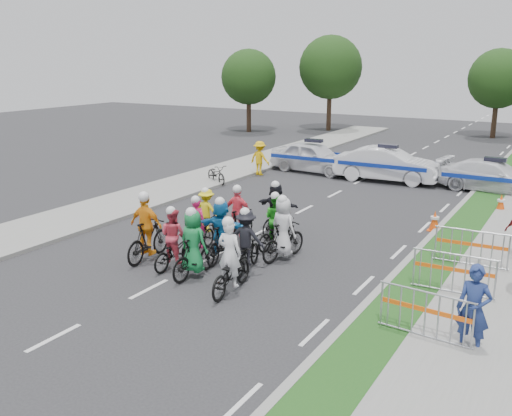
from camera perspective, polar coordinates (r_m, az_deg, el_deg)
The scene contains 31 objects.
ground at distance 14.80m, azimuth -10.65°, elevation -7.99°, with size 90.00×90.00×0.00m, color #28282B.
curb_right at distance 16.67m, azimuth 14.74°, elevation -5.36°, with size 0.20×60.00×0.12m, color gray.
grass_strip at distance 16.52m, azimuth 17.08°, elevation -5.75°, with size 1.20×60.00×0.11m, color #1A4E19.
sidewalk_right at distance 16.24m, azimuth 23.28°, elevation -6.64°, with size 2.40×60.00×0.13m, color gray.
sidewalk_left at distance 22.49m, azimuth -14.87°, elevation -0.10°, with size 3.00×60.00×0.13m, color gray.
rider_0 at distance 14.17m, azimuth -2.56°, elevation -5.96°, with size 0.86×1.99×1.98m.
rider_1 at distance 15.17m, azimuth -6.23°, elevation -4.20°, with size 0.83×1.86×1.94m.
rider_2 at distance 15.94m, azimuth -8.20°, elevation -3.64°, with size 0.75×1.75×1.78m.
rider_3 at distance 16.59m, azimuth -10.80°, elevation -2.58°, with size 1.06×1.99×2.06m.
rider_4 at distance 15.51m, azimuth -0.95°, elevation -3.86°, with size 1.10×1.87×1.82m.
rider_5 at distance 16.23m, azimuth -3.44°, elevation -2.66°, with size 1.56×1.86×1.92m.
rider_6 at distance 17.09m, azimuth -5.80°, elevation -2.56°, with size 0.76×1.78×1.77m.
rider_7 at distance 16.40m, azimuth 2.74°, elevation -2.66°, with size 0.90×1.91×1.94m.
rider_8 at distance 17.37m, azimuth 2.02°, elevation -1.92°, with size 0.89×1.83×1.79m.
rider_9 at distance 17.99m, azimuth -1.74°, elevation -1.17°, with size 0.95×1.78×1.86m.
rider_10 at distance 18.56m, azimuth -4.90°, elevation -0.91°, with size 0.94×1.64×1.66m.
rider_11 at distance 18.59m, azimuth 2.03°, elevation -0.45°, with size 1.48×1.77×1.84m.
police_car_0 at distance 29.15m, azimuth 5.76°, elevation 5.09°, with size 1.81×4.49×1.53m, color silver.
police_car_1 at distance 27.50m, azimuth 12.97°, elevation 4.25°, with size 1.68×4.82×1.59m, color silver.
police_car_2 at distance 26.73m, azimuth 22.68°, elevation 2.92°, with size 1.89×4.65×1.35m, color silver.
spectator_0 at distance 12.08m, azimuth 20.93°, elevation -9.44°, with size 0.67×0.44×1.83m, color navy.
marshal_hiviz at distance 28.26m, azimuth 0.38°, elevation 5.01°, with size 1.09×0.62×1.68m, color #E9B30C.
barrier_0 at distance 12.31m, azimuth 16.55°, elevation -10.40°, with size 2.00×0.50×1.12m, color #A5A8AD, non-canonical shape.
barrier_1 at distance 14.70m, azimuth 19.13°, elevation -6.40°, with size 2.00×0.50×1.12m, color #A5A8AD, non-canonical shape.
barrier_2 at distance 16.77m, azimuth 20.70°, elevation -3.92°, with size 2.00×0.50×1.12m, color #A5A8AD, non-canonical shape.
cone_0 at distance 20.12m, azimuth 17.43°, elevation -1.23°, with size 0.40×0.40×0.70m.
cone_1 at distance 23.39m, azimuth 23.29°, elevation 0.43°, with size 0.40×0.40×0.70m.
parked_bike at distance 26.43m, azimuth -3.99°, elevation 3.41°, with size 0.59×1.69×0.89m, color black.
tree_0 at distance 44.65m, azimuth -0.74°, elevation 12.96°, with size 4.20×4.20×6.30m.
tree_3 at distance 45.90m, azimuth 7.45°, elevation 13.77°, with size 4.90×4.90×7.35m.
tree_4 at distance 44.61m, azimuth 23.10°, elevation 11.80°, with size 4.20×4.20×6.30m.
Camera 1 is at (9.13, -10.16, 5.69)m, focal length 40.00 mm.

